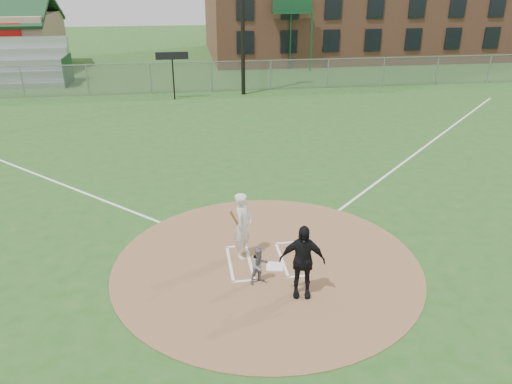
{
  "coord_description": "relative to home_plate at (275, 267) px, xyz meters",
  "views": [
    {
      "loc": [
        -2.03,
        -11.57,
        7.32
      ],
      "look_at": [
        0.0,
        2.0,
        1.3
      ],
      "focal_mm": 35.0,
      "sensor_mm": 36.0,
      "label": 1
    }
  ],
  "objects": [
    {
      "name": "home_plate",
      "position": [
        0.0,
        0.0,
        0.0
      ],
      "size": [
        0.54,
        0.54,
        0.03
      ],
      "primitive_type": "cube",
      "rotation": [
        0.0,
        0.0,
        -0.19
      ],
      "color": "white",
      "rests_on": "dirt_circle"
    },
    {
      "name": "ground",
      "position": [
        -0.18,
        0.21,
        -0.04
      ],
      "size": [
        140.0,
        140.0,
        0.0
      ],
      "primitive_type": "plane",
      "color": "#24501B",
      "rests_on": "ground"
    },
    {
      "name": "scoreboard_sign",
      "position": [
        -2.68,
        20.41,
        2.35
      ],
      "size": [
        2.0,
        0.1,
        2.93
      ],
      "color": "black",
      "rests_on": "ground"
    },
    {
      "name": "dirt_circle",
      "position": [
        -0.18,
        0.21,
        -0.03
      ],
      "size": [
        8.4,
        8.4,
        0.02
      ],
      "primitive_type": "cylinder",
      "color": "#906844",
      "rests_on": "ground"
    },
    {
      "name": "batters_boxes",
      "position": [
        -0.18,
        0.36,
        -0.01
      ],
      "size": [
        2.08,
        1.88,
        0.01
      ],
      "color": "white",
      "rests_on": "dirt_circle"
    },
    {
      "name": "outfield_fence",
      "position": [
        -0.18,
        22.21,
        0.98
      ],
      "size": [
        56.08,
        0.08,
        2.03
      ],
      "color": "slate",
      "rests_on": "ground"
    },
    {
      "name": "foul_line_third",
      "position": [
        -9.18,
        9.21,
        -0.03
      ],
      "size": [
        17.04,
        17.04,
        0.01
      ],
      "primitive_type": "cube",
      "rotation": [
        0.0,
        0.0,
        0.79
      ],
      "color": "white",
      "rests_on": "ground"
    },
    {
      "name": "foul_line_first",
      "position": [
        8.82,
        9.21,
        -0.03
      ],
      "size": [
        17.04,
        17.04,
        0.01
      ],
      "primitive_type": "cube",
      "rotation": [
        0.0,
        0.0,
        -0.79
      ],
      "color": "white",
      "rests_on": "ground"
    },
    {
      "name": "batter_at_plate",
      "position": [
        -0.76,
        0.73,
        0.94
      ],
      "size": [
        0.84,
        1.1,
        1.91
      ],
      "color": "silver",
      "rests_on": "dirt_circle"
    },
    {
      "name": "bleachers",
      "position": [
        -13.18,
        26.41,
        1.55
      ],
      "size": [
        6.08,
        3.2,
        3.2
      ],
      "color": "#B7BABF",
      "rests_on": "ground"
    },
    {
      "name": "catcher",
      "position": [
        -0.52,
        -0.65,
        0.49
      ],
      "size": [
        0.59,
        0.53,
        1.01
      ],
      "primitive_type": "imported",
      "rotation": [
        0.0,
        0.0,
        0.35
      ],
      "color": "slate",
      "rests_on": "dirt_circle"
    },
    {
      "name": "umpire",
      "position": [
        0.41,
        -1.32,
        0.94
      ],
      "size": [
        1.19,
        0.68,
        1.91
      ],
      "primitive_type": "imported",
      "rotation": [
        0.0,
        0.0,
        -0.2
      ],
      "color": "black",
      "rests_on": "dirt_circle"
    }
  ]
}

